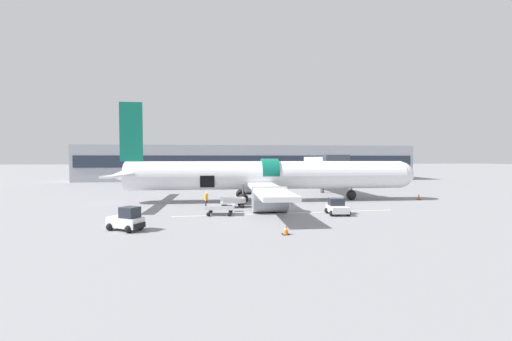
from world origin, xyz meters
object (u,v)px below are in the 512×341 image
ground_crew_loader_b (206,200)px  ground_crew_driver (274,200)px  airplane (265,176)px  ground_crew_loader_a (265,196)px  baggage_tug_lead (126,220)px  baggage_cart_loading (233,203)px  baggage_cart_queued (221,209)px  baggage_tug_mid (337,208)px

ground_crew_loader_b → ground_crew_driver: bearing=-5.5°
airplane → ground_crew_loader_a: 3.43m
baggage_tug_lead → ground_crew_driver: baggage_tug_lead is taller
baggage_cart_loading → baggage_cart_queued: (-1.30, -4.38, -0.02)m
ground_crew_loader_a → ground_crew_loader_b: same height
baggage_cart_loading → ground_crew_loader_a: 4.37m
airplane → ground_crew_driver: (0.23, -5.43, -2.30)m
baggage_tug_mid → ground_crew_loader_a: size_ratio=1.45×
baggage_tug_lead → baggage_cart_loading: baggage_tug_lead is taller
airplane → baggage_tug_lead: size_ratio=12.62×
baggage_tug_lead → ground_crew_driver: size_ratio=1.95×
baggage_tug_mid → baggage_cart_loading: bearing=151.2°
baggage_tug_lead → baggage_cart_queued: baggage_tug_lead is taller
ground_crew_loader_a → ground_crew_driver: size_ratio=1.11×
baggage_tug_lead → ground_crew_loader_a: (12.18, 12.24, 0.17)m
baggage_cart_loading → baggage_cart_queued: bearing=-106.5°
baggage_tug_mid → baggage_cart_queued: bearing=174.8°
baggage_tug_mid → ground_crew_loader_b: (-12.77, 5.37, 0.26)m
airplane → ground_crew_driver: bearing=-87.6°
airplane → ground_crew_driver: airplane is taller
baggage_cart_loading → ground_crew_loader_b: 2.96m
baggage_cart_loading → baggage_cart_queued: 4.57m
baggage_cart_loading → ground_crew_driver: ground_crew_driver is taller
baggage_tug_mid → baggage_cart_loading: baggage_tug_mid is taller
baggage_cart_queued → ground_crew_loader_b: (-1.64, 4.35, 0.41)m
baggage_cart_loading → baggage_tug_lead: bearing=-129.5°
baggage_cart_loading → ground_crew_loader_a: bearing=28.7°
baggage_cart_loading → airplane: bearing=48.4°
baggage_cart_loading → ground_crew_loader_a: (3.81, 2.09, 0.39)m
ground_crew_loader_b → baggage_tug_mid: bearing=-22.8°
baggage_tug_mid → ground_crew_loader_a: 9.61m
baggage_tug_lead → ground_crew_loader_b: baggage_tug_lead is taller
baggage_cart_loading → ground_crew_driver: size_ratio=2.29×
baggage_tug_mid → ground_crew_loader_a: bearing=128.8°
baggage_tug_lead → ground_crew_loader_a: bearing=45.1°
baggage_cart_loading → baggage_cart_queued: size_ratio=0.95×
baggage_cart_queued → ground_crew_loader_a: bearing=51.7°
baggage_tug_lead → ground_crew_loader_a: size_ratio=1.76×
airplane → baggage_cart_queued: size_ratio=10.22×
baggage_tug_mid → baggage_cart_loading: size_ratio=0.71×
ground_crew_driver → baggage_cart_loading: bearing=170.4°
baggage_tug_lead → baggage_cart_queued: size_ratio=0.81×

